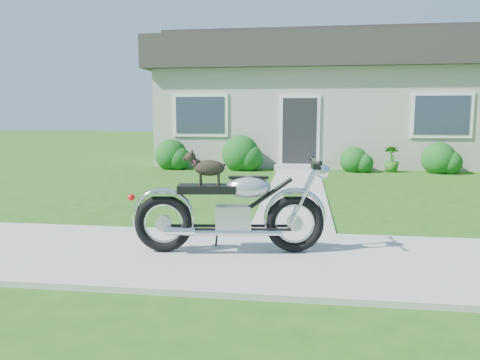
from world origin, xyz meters
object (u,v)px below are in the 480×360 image
house (344,99)px  potted_plant_left (239,156)px  motorcycle_with_dog (233,209)px  potted_plant_right (392,159)px

house → potted_plant_left: size_ratio=15.83×
potted_plant_left → motorcycle_with_dog: bearing=-82.4°
house → motorcycle_with_dog: 12.20m
potted_plant_right → house: bearing=107.8°
house → potted_plant_right: 4.03m
house → potted_plant_right: bearing=-72.2°
motorcycle_with_dog → house: bearing=72.4°
motorcycle_with_dog → potted_plant_right: bearing=61.5°
house → potted_plant_left: (-3.26, -3.44, -1.76)m
potted_plant_right → motorcycle_with_dog: bearing=-111.0°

